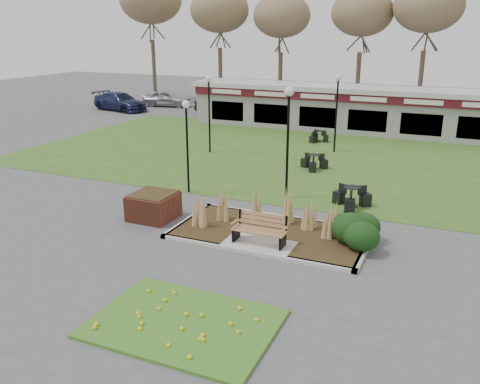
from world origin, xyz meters
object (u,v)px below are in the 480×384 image
at_px(car_silver, 167,98).
at_px(car_black, 222,105).
at_px(lamp_post_mid_left, 209,97).
at_px(car_blue, 120,101).
at_px(lamp_post_near_right, 288,118).
at_px(bistro_set_b, 318,138).
at_px(park_bench, 260,229).
at_px(bistro_set_a, 314,164).
at_px(bistro_set_c, 351,200).
at_px(brick_planter, 153,206).
at_px(lamp_post_near_left, 187,126).
at_px(food_pavilion, 372,110).
at_px(lamp_post_mid_right, 337,96).

distance_m(car_silver, car_black, 6.25).
xyz_separation_m(lamp_post_mid_left, car_silver, (-11.03, 13.65, -2.31)).
bearing_deg(car_blue, lamp_post_near_right, -116.02).
xyz_separation_m(lamp_post_mid_left, car_black, (-5.01, 12.00, -2.34)).
bearing_deg(lamp_post_mid_left, bistro_set_b, 46.82).
bearing_deg(lamp_post_near_right, car_black, 122.59).
height_order(park_bench, car_blue, car_blue).
relative_size(bistro_set_a, bistro_set_c, 0.89).
relative_size(brick_planter, lamp_post_near_right, 0.34).
distance_m(brick_planter, car_black, 23.09).
bearing_deg(lamp_post_mid_left, lamp_post_near_left, -70.42).
height_order(food_pavilion, lamp_post_mid_right, lamp_post_mid_right).
bearing_deg(park_bench, lamp_post_near_right, 98.96).
xyz_separation_m(lamp_post_mid_right, car_silver, (-17.26, 10.87, -2.36)).
relative_size(bistro_set_b, car_black, 0.30).
xyz_separation_m(lamp_post_near_left, lamp_post_mid_right, (3.87, 9.44, 0.29)).
xyz_separation_m(lamp_post_near_right, bistro_set_a, (-0.15, 4.62, -2.97)).
bearing_deg(lamp_post_mid_left, bistro_set_a, -9.98).
relative_size(lamp_post_mid_left, bistro_set_c, 2.77).
bearing_deg(car_black, lamp_post_mid_right, -132.80).
height_order(park_bench, bistro_set_a, park_bench).
xyz_separation_m(lamp_post_near_left, car_black, (-7.37, 18.65, -2.10)).
bearing_deg(lamp_post_near_right, brick_planter, -131.79).
distance_m(lamp_post_mid_right, car_silver, 20.54).
relative_size(bistro_set_c, car_silver, 0.36).
bearing_deg(lamp_post_near_right, park_bench, -81.04).
bearing_deg(bistro_set_b, park_bench, -81.27).
bearing_deg(bistro_set_b, lamp_post_near_left, -101.29).
bearing_deg(lamp_post_near_right, lamp_post_near_left, -166.53).
bearing_deg(brick_planter, food_pavilion, 76.94).
xyz_separation_m(brick_planter, lamp_post_mid_right, (3.56, 12.57, 2.60)).
distance_m(park_bench, bistro_set_c, 5.12).
distance_m(lamp_post_near_left, lamp_post_mid_right, 10.20).
height_order(lamp_post_near_left, car_blue, lamp_post_near_left).
bearing_deg(lamp_post_near_right, bistro_set_a, 91.89).
bearing_deg(park_bench, car_silver, 126.82).
height_order(park_bench, car_black, car_black).
distance_m(lamp_post_near_right, bistro_set_a, 5.50).
bearing_deg(bistro_set_a, lamp_post_mid_left, 170.02).
xyz_separation_m(bistro_set_c, car_silver, (-19.98, 19.43, 0.42)).
bearing_deg(lamp_post_near_left, lamp_post_near_right, 13.47).
height_order(lamp_post_mid_right, car_blue, lamp_post_mid_right).
bearing_deg(bistro_set_a, park_bench, -84.48).
xyz_separation_m(lamp_post_near_left, bistro_set_c, (6.58, 0.87, -2.50)).
height_order(food_pavilion, bistro_set_c, food_pavilion).
xyz_separation_m(brick_planter, lamp_post_mid_left, (-2.67, 9.78, 2.55)).
distance_m(lamp_post_mid_right, bistro_set_b, 3.91).
xyz_separation_m(park_bench, lamp_post_near_right, (-0.76, 4.82, 2.64)).
xyz_separation_m(food_pavilion, lamp_post_mid_left, (-7.07, -9.19, 1.55)).
height_order(brick_planter, car_blue, car_blue).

